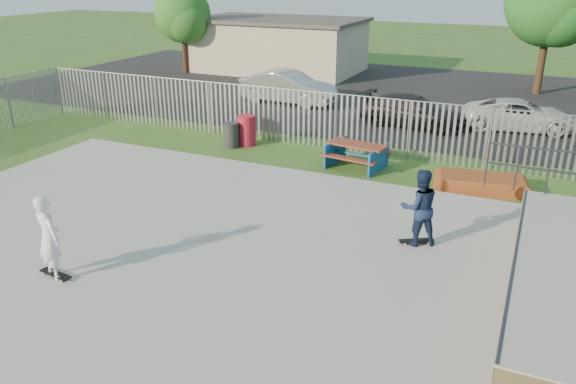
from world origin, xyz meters
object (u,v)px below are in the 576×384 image
at_px(trash_bin_grey, 231,135).
at_px(car_white, 520,115).
at_px(car_silver, 288,87).
at_px(tree_left, 182,14).
at_px(skater_white, 49,237).
at_px(funbox, 480,183).
at_px(car_dark, 412,111).
at_px(trash_bin_red, 247,130).
at_px(tree_mid, 551,2).
at_px(picnic_table, 357,155).
at_px(skater_navy, 419,207).

distance_m(trash_bin_grey, car_white, 11.52).
bearing_deg(car_silver, tree_left, 64.50).
xyz_separation_m(tree_left, skater_white, (11.76, -22.05, -2.43)).
bearing_deg(funbox, skater_white, -138.53).
distance_m(car_dark, skater_white, 15.79).
distance_m(trash_bin_red, tree_left, 16.21).
relative_size(trash_bin_grey, skater_white, 0.50).
distance_m(tree_mid, skater_white, 25.95).
xyz_separation_m(funbox, trash_bin_grey, (-8.74, 0.70, 0.23)).
xyz_separation_m(picnic_table, tree_mid, (4.89, 14.83, 4.12)).
bearing_deg(tree_left, picnic_table, -39.63).
relative_size(trash_bin_red, car_dark, 0.26).
relative_size(trash_bin_red, trash_bin_grey, 1.22).
bearing_deg(car_silver, trash_bin_grey, -168.49).
height_order(car_dark, car_white, car_dark).
distance_m(picnic_table, skater_white, 10.12).
bearing_deg(car_dark, skater_navy, -160.55).
relative_size(tree_left, skater_navy, 2.88).
relative_size(tree_mid, skater_navy, 3.73).
relative_size(skater_navy, skater_white, 1.00).
xyz_separation_m(tree_left, tree_mid, (20.01, 2.30, 1.05)).
distance_m(funbox, car_dark, 7.19).
bearing_deg(car_silver, skater_navy, -141.12).
distance_m(car_silver, car_dark, 6.55).
bearing_deg(car_dark, car_white, -67.48).
xyz_separation_m(trash_bin_grey, car_dark, (5.26, 5.57, 0.20)).
bearing_deg(car_white, car_silver, 78.79).
distance_m(picnic_table, skater_navy, 5.83).
bearing_deg(tree_mid, car_silver, -145.63).
height_order(picnic_table, trash_bin_grey, trash_bin_grey).
relative_size(tree_mid, skater_white, 3.73).
bearing_deg(picnic_table, funbox, 1.59).
bearing_deg(picnic_table, trash_bin_grey, -174.09).
bearing_deg(car_silver, tree_mid, -52.51).
height_order(picnic_table, skater_navy, skater_navy).
height_order(trash_bin_red, trash_bin_grey, trash_bin_red).
height_order(trash_bin_grey, tree_mid, tree_mid).
relative_size(funbox, trash_bin_grey, 2.65).
relative_size(picnic_table, trash_bin_grey, 2.32).
bearing_deg(skater_white, car_silver, -63.89).
bearing_deg(car_white, skater_navy, 164.41).
distance_m(tree_left, skater_navy, 25.32).
bearing_deg(trash_bin_red, car_white, 35.18).
distance_m(trash_bin_red, car_dark, 7.07).
bearing_deg(tree_left, trash_bin_red, -47.91).
xyz_separation_m(car_dark, skater_navy, (2.59, -10.71, 0.41)).
xyz_separation_m(car_white, skater_white, (-7.88, -16.53, 0.43)).
distance_m(picnic_table, car_dark, 5.81).
relative_size(funbox, tree_left, 0.46).
relative_size(trash_bin_grey, car_white, 0.21).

